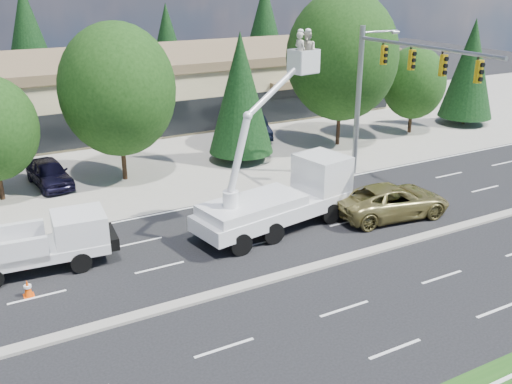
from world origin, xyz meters
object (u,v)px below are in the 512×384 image
signal_mast (384,82)px  minivan (392,201)px  utility_pickup (47,248)px  bucket_truck (285,189)px

signal_mast → minivan: 7.19m
signal_mast → utility_pickup: bearing=-175.5°
bucket_truck → minivan: (5.53, -1.55, -1.13)m
utility_pickup → bucket_truck: (11.08, -1.18, 1.05)m
minivan → bucket_truck: bearing=82.1°
signal_mast → bucket_truck: (-8.09, -2.70, -4.08)m
utility_pickup → bucket_truck: bearing=-1.3°
utility_pickup → minivan: 16.83m
signal_mast → minivan: (-2.56, -4.24, -5.21)m
utility_pickup → minivan: bearing=-4.5°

